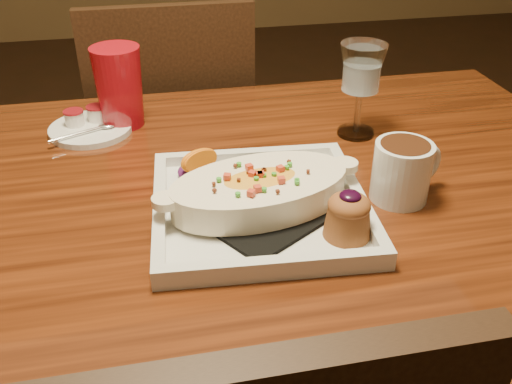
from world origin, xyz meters
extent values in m
cube|color=maroon|center=(0.00, 0.00, 0.73)|extent=(1.50, 0.90, 0.04)
cylinder|color=black|center=(0.67, 0.37, 0.35)|extent=(0.07, 0.07, 0.71)
cube|color=black|center=(0.00, 0.70, 0.45)|extent=(0.42, 0.42, 0.04)
cylinder|color=black|center=(0.17, 0.87, 0.23)|extent=(0.04, 0.04, 0.45)
cylinder|color=black|center=(-0.17, 0.87, 0.23)|extent=(0.04, 0.04, 0.45)
cylinder|color=black|center=(0.17, 0.53, 0.23)|extent=(0.04, 0.04, 0.45)
cylinder|color=black|center=(-0.17, 0.53, 0.23)|extent=(0.04, 0.04, 0.45)
cube|color=black|center=(0.00, 0.51, 0.70)|extent=(0.40, 0.03, 0.46)
cube|color=silver|center=(0.09, -0.07, 0.76)|extent=(0.34, 0.34, 0.01)
cube|color=black|center=(0.09, -0.07, 0.77)|extent=(0.28, 0.28, 0.01)
ellipsoid|color=#FDAC2F|center=(0.09, -0.07, 0.79)|extent=(0.26, 0.16, 0.04)
ellipsoid|color=#531351|center=(0.01, 0.04, 0.77)|extent=(0.07, 0.07, 0.02)
cone|color=brown|center=(0.20, -0.16, 0.79)|extent=(0.07, 0.07, 0.05)
ellipsoid|color=brown|center=(0.20, -0.16, 0.81)|extent=(0.06, 0.06, 0.03)
ellipsoid|color=black|center=(0.20, -0.16, 0.83)|extent=(0.03, 0.03, 0.01)
cylinder|color=silver|center=(0.32, -0.07, 0.80)|extent=(0.09, 0.09, 0.10)
cylinder|color=#341A0E|center=(0.32, -0.07, 0.84)|extent=(0.08, 0.08, 0.02)
torus|color=silver|center=(0.37, -0.05, 0.80)|extent=(0.07, 0.04, 0.07)
cylinder|color=silver|center=(0.33, 0.16, 0.75)|extent=(0.07, 0.07, 0.01)
cylinder|color=silver|center=(0.33, 0.16, 0.80)|extent=(0.01, 0.01, 0.08)
cone|color=silver|center=(0.33, 0.16, 0.88)|extent=(0.09, 0.09, 0.09)
cylinder|color=silver|center=(-0.17, 0.28, 0.76)|extent=(0.16, 0.16, 0.01)
cylinder|color=white|center=(-0.20, 0.29, 0.78)|extent=(0.04, 0.04, 0.03)
cylinder|color=maroon|center=(-0.20, 0.29, 0.79)|extent=(0.04, 0.04, 0.00)
cylinder|color=white|center=(-0.16, 0.30, 0.78)|extent=(0.04, 0.04, 0.03)
cylinder|color=maroon|center=(-0.16, 0.30, 0.79)|extent=(0.04, 0.04, 0.00)
cone|color=#B00C19|center=(-0.11, 0.30, 0.83)|extent=(0.09, 0.09, 0.16)
camera|label=1|loc=(-0.06, -0.78, 1.24)|focal=40.00mm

